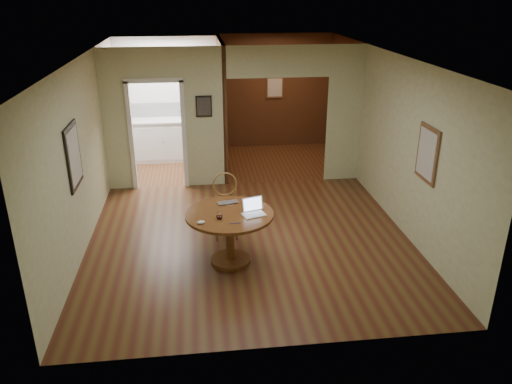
{
  "coord_description": "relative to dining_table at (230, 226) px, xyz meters",
  "views": [
    {
      "loc": [
        -0.74,
        -6.88,
        3.69
      ],
      "look_at": [
        0.07,
        -0.2,
        0.91
      ],
      "focal_mm": 35.0,
      "sensor_mm": 36.0,
      "label": 1
    }
  ],
  "objects": [
    {
      "name": "room_shell",
      "position": [
        -0.12,
        3.68,
        0.71
      ],
      "size": [
        5.2,
        7.5,
        5.0
      ],
      "color": "silver",
      "rests_on": "ground"
    },
    {
      "name": "kitchen_cabinet",
      "position": [
        -1.0,
        4.78,
        -0.1
      ],
      "size": [
        2.06,
        0.6,
        0.94
      ],
      "color": "white",
      "rests_on": "ground"
    },
    {
      "name": "closed_laptop",
      "position": [
        0.01,
        0.3,
        0.21
      ],
      "size": [
        0.34,
        0.26,
        0.02
      ],
      "primitive_type": "imported",
      "rotation": [
        0.0,
        0.0,
        0.23
      ],
      "color": "silver",
      "rests_on": "dining_table"
    },
    {
      "name": "mouse",
      "position": [
        -0.4,
        -0.3,
        0.22
      ],
      "size": [
        0.12,
        0.08,
        0.05
      ],
      "primitive_type": "ellipsoid",
      "rotation": [
        0.0,
        0.0,
        0.15
      ],
      "color": "white",
      "rests_on": "dining_table"
    },
    {
      "name": "pen",
      "position": [
        0.05,
        -0.34,
        0.2
      ],
      "size": [
        0.15,
        0.02,
        0.01
      ],
      "primitive_type": "cylinder",
      "rotation": [
        0.0,
        1.57,
        0.08
      ],
      "color": "#0C1554",
      "rests_on": "dining_table"
    },
    {
      "name": "chair",
      "position": [
        -0.0,
        0.88,
        -0.0
      ],
      "size": [
        0.43,
        0.43,
        1.02
      ],
      "rotation": [
        0.0,
        0.0,
        -0.01
      ],
      "color": "olive",
      "rests_on": "ground"
    },
    {
      "name": "wine_glass",
      "position": [
        -0.15,
        -0.17,
        0.25
      ],
      "size": [
        0.1,
        0.1,
        0.11
      ],
      "primitive_type": null,
      "color": "white",
      "rests_on": "dining_table"
    },
    {
      "name": "open_laptop",
      "position": [
        0.33,
        -0.04,
        0.26
      ],
      "size": [
        0.35,
        0.34,
        0.21
      ],
      "rotation": [
        0.0,
        0.0,
        0.3
      ],
      "color": "white",
      "rests_on": "dining_table"
    },
    {
      "name": "dining_table",
      "position": [
        0.0,
        0.0,
        0.0
      ],
      "size": [
        1.24,
        1.24,
        0.77
      ],
      "rotation": [
        0.0,
        0.0,
        0.21
      ],
      "color": "brown",
      "rests_on": "ground"
    },
    {
      "name": "floor",
      "position": [
        0.35,
        0.58,
        -0.57
      ],
      "size": [
        5.0,
        5.0,
        0.0
      ],
      "primitive_type": "plane",
      "color": "#4E2216",
      "rests_on": "ground"
    },
    {
      "name": "grocery_bag",
      "position": [
        -0.2,
        4.78,
        0.53
      ],
      "size": [
        0.41,
        0.38,
        0.33
      ],
      "primitive_type": "ellipsoid",
      "rotation": [
        0.0,
        0.0,
        -0.37
      ],
      "color": "#C3AE8F",
      "rests_on": "kitchen_cabinet"
    }
  ]
}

